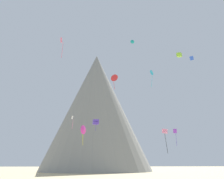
{
  "coord_description": "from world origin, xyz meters",
  "views": [
    {
      "loc": [
        -0.73,
        -37.5,
        4.69
      ],
      "look_at": [
        3.35,
        38.16,
        22.27
      ],
      "focal_mm": 48.95,
      "sensor_mm": 36.0,
      "label": 1
    }
  ],
  "objects": [
    {
      "name": "kite_white_mid",
      "position": [
        -7.03,
        45.25,
        15.52
      ],
      "size": [
        0.56,
        0.98,
        3.57
      ],
      "rotation": [
        0.0,
        0.0,
        0.52
      ],
      "color": "white"
    },
    {
      "name": "kite_lime_high",
      "position": [
        25.41,
        52.64,
        37.16
      ],
      "size": [
        1.9,
        1.89,
        1.32
      ],
      "rotation": [
        0.0,
        0.0,
        0.89
      ],
      "color": "#8CD133"
    },
    {
      "name": "kite_red_high",
      "position": [
        4.88,
        52.62,
        29.24
      ],
      "size": [
        2.4,
        1.72,
        4.77
      ],
      "rotation": [
        0.0,
        0.0,
        2.66
      ],
      "color": "red"
    },
    {
      "name": "kite_magenta_low",
      "position": [
        -2.86,
        18.16,
        10.02
      ],
      "size": [
        1.11,
        1.54,
        3.6
      ],
      "rotation": [
        0.0,
        0.0,
        1.01
      ],
      "color": "#D1339E"
    },
    {
      "name": "rock_massif",
      "position": [
        0.1,
        101.82,
        23.81
      ],
      "size": [
        67.96,
        67.96,
        52.82
      ],
      "color": "gray",
      "rests_on": "ground_plane"
    },
    {
      "name": "kite_indigo_mid",
      "position": [
        -0.68,
        44.12,
        14.66
      ],
      "size": [
        1.74,
        1.75,
        3.05
      ],
      "rotation": [
        0.0,
        0.0,
        3.44
      ],
      "color": "#5138B2"
    },
    {
      "name": "kite_pink_low",
      "position": [
        14.53,
        29.21,
        10.83
      ],
      "size": [
        1.36,
        1.34,
        5.31
      ],
      "rotation": [
        0.0,
        0.0,
        1.06
      ],
      "color": "pink"
    },
    {
      "name": "kite_teal_high",
      "position": [
        10.29,
        49.96,
        40.23
      ],
      "size": [
        1.23,
        0.42,
        1.21
      ],
      "rotation": [
        0.0,
        0.0,
        0.14
      ],
      "color": "teal"
    },
    {
      "name": "kite_cyan_high",
      "position": [
        14.89,
        45.11,
        28.82
      ],
      "size": [
        1.63,
        1.65,
        4.95
      ],
      "rotation": [
        0.0,
        0.0,
        3.94
      ],
      "color": "#33BCDB"
    },
    {
      "name": "kite_violet_low",
      "position": [
        21.99,
        48.79,
        12.21
      ],
      "size": [
        1.05,
        0.47,
        4.91
      ],
      "rotation": [
        0.0,
        0.0,
        2.22
      ],
      "color": "purple"
    },
    {
      "name": "kite_blue_high",
      "position": [
        22.91,
        33.32,
        29.4
      ],
      "size": [
        1.08,
        0.56,
        1.12
      ],
      "rotation": [
        0.0,
        0.0,
        5.09
      ],
      "color": "blue"
    },
    {
      "name": "kite_orange_mid",
      "position": [
        -4.85,
        59.95,
        14.16
      ],
      "size": [
        1.06,
        2.04,
        4.12
      ],
      "rotation": [
        0.0,
        0.0,
        1.17
      ],
      "color": "orange"
    },
    {
      "name": "kite_rainbow_high",
      "position": [
        -8.03,
        22.72,
        28.52
      ],
      "size": [
        0.72,
        1.03,
        4.58
      ],
      "rotation": [
        0.0,
        0.0,
        1.26
      ],
      "color": "#E5668C"
    }
  ]
}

